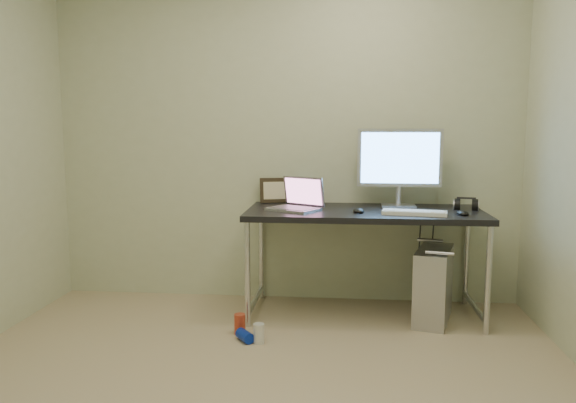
{
  "coord_description": "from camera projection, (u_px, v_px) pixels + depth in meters",
  "views": [
    {
      "loc": [
        0.43,
        -2.48,
        1.33
      ],
      "look_at": [
        0.09,
        1.04,
        0.85
      ],
      "focal_mm": 35.0,
      "sensor_mm": 36.0,
      "label": 1
    }
  ],
  "objects": [
    {
      "name": "monitor",
      "position": [
        400.0,
        162.0,
        3.98
      ],
      "size": [
        0.6,
        0.18,
        0.56
      ],
      "rotation": [
        0.0,
        0.0,
        -0.01
      ],
      "color": "silver",
      "rests_on": "desk"
    },
    {
      "name": "can_white",
      "position": [
        259.0,
        333.0,
        3.45
      ],
      "size": [
        0.09,
        0.09,
        0.12
      ],
      "primitive_type": "cylinder",
      "rotation": [
        0.0,
        0.0,
        -0.38
      ],
      "color": "silver",
      "rests_on": "ground"
    },
    {
      "name": "headphones",
      "position": [
        466.0,
        205.0,
        3.91
      ],
      "size": [
        0.17,
        0.1,
        0.11
      ],
      "rotation": [
        0.0,
        0.0,
        -0.2
      ],
      "color": "black",
      "rests_on": "desk"
    },
    {
      "name": "keyboard",
      "position": [
        414.0,
        213.0,
        3.69
      ],
      "size": [
        0.43,
        0.2,
        0.03
      ],
      "primitive_type": "cube",
      "rotation": [
        0.0,
        0.0,
        -0.17
      ],
      "color": "white",
      "rests_on": "desk"
    },
    {
      "name": "wall_back",
      "position": [
        285.0,
        136.0,
        4.23
      ],
      "size": [
        3.5,
        0.02,
        2.5
      ],
      "primitive_type": "cube",
      "color": "beige",
      "rests_on": "ground"
    },
    {
      "name": "laptop",
      "position": [
        297.0,
        202.0,
        3.9
      ],
      "size": [
        0.41,
        0.39,
        0.22
      ],
      "rotation": [
        0.0,
        0.0,
        -0.51
      ],
      "color": "silver",
      "rests_on": "desk"
    },
    {
      "name": "desk",
      "position": [
        364.0,
        221.0,
        3.9
      ],
      "size": [
        1.63,
        0.71,
        0.75
      ],
      "color": "black",
      "rests_on": "ground"
    },
    {
      "name": "can_red",
      "position": [
        240.0,
        324.0,
        3.6
      ],
      "size": [
        0.08,
        0.08,
        0.13
      ],
      "primitive_type": "cylinder",
      "rotation": [
        0.0,
        0.0,
        0.1
      ],
      "color": "#B33922",
      "rests_on": "ground"
    },
    {
      "name": "can_blue",
      "position": [
        245.0,
        336.0,
        3.48
      ],
      "size": [
        0.13,
        0.14,
        0.07
      ],
      "primitive_type": "cylinder",
      "rotation": [
        1.57,
        0.0,
        0.65
      ],
      "color": "#0925A9",
      "rests_on": "ground"
    },
    {
      "name": "picture_frame",
      "position": [
        275.0,
        190.0,
        4.25
      ],
      "size": [
        0.24,
        0.12,
        0.19
      ],
      "primitive_type": "cube",
      "rotation": [
        -0.21,
        0.0,
        0.24
      ],
      "color": "black",
      "rests_on": "desk"
    },
    {
      "name": "tower_computer",
      "position": [
        433.0,
        285.0,
        3.82
      ],
      "size": [
        0.34,
        0.52,
        0.53
      ],
      "rotation": [
        0.0,
        0.0,
        -0.28
      ],
      "color": "#BABABF",
      "rests_on": "ground"
    },
    {
      "name": "mouse_right",
      "position": [
        463.0,
        212.0,
        3.67
      ],
      "size": [
        0.09,
        0.13,
        0.04
      ],
      "primitive_type": "ellipsoid",
      "rotation": [
        0.0,
        0.0,
        0.15
      ],
      "color": "black",
      "rests_on": "desk"
    },
    {
      "name": "mouse_left",
      "position": [
        359.0,
        210.0,
        3.77
      ],
      "size": [
        0.09,
        0.12,
        0.04
      ],
      "primitive_type": "ellipsoid",
      "rotation": [
        0.0,
        0.0,
        0.12
      ],
      "color": "black",
      "rests_on": "desk"
    },
    {
      "name": "cable_b",
      "position": [
        431.0,
        254.0,
        4.17
      ],
      "size": [
        0.02,
        0.11,
        0.71
      ],
      "primitive_type": "cylinder",
      "rotation": [
        0.14,
        0.0,
        0.09
      ],
      "color": "black",
      "rests_on": "ground"
    },
    {
      "name": "webcam",
      "position": [
        314.0,
        191.0,
        4.17
      ],
      "size": [
        0.04,
        0.03,
        0.13
      ],
      "rotation": [
        0.0,
        0.0,
        -0.04
      ],
      "color": "silver",
      "rests_on": "desk"
    },
    {
      "name": "cable_a",
      "position": [
        419.0,
        251.0,
        4.19
      ],
      "size": [
        0.01,
        0.16,
        0.69
      ],
      "primitive_type": "cylinder",
      "rotation": [
        0.21,
        0.0,
        0.0
      ],
      "color": "black",
      "rests_on": "ground"
    }
  ]
}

